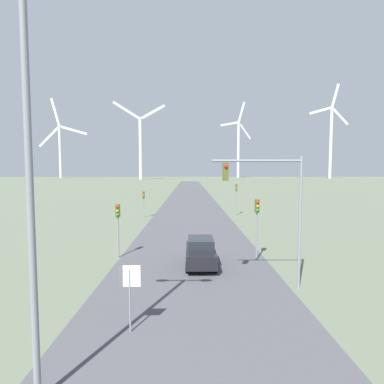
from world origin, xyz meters
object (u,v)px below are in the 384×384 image
(streetlamp, at_px, (28,126))
(wind_turbine_center, at_px, (238,144))
(traffic_light_post_mid_left, at_px, (143,198))
(car_approaching, at_px, (201,252))
(traffic_light_mast_overhead, at_px, (272,196))
(wind_turbine_far_left, at_px, (60,145))
(traffic_light_post_near_right, at_px, (257,216))
(stop_sign_near, at_px, (130,286))
(wind_turbine_left, at_px, (140,141))
(wind_turbine_right, at_px, (331,136))
(traffic_light_post_near_left, at_px, (118,218))
(traffic_light_post_mid_right, at_px, (236,193))

(streetlamp, bearing_deg, wind_turbine_center, 79.60)
(traffic_light_post_mid_left, height_order, car_approaching, traffic_light_post_mid_left)
(traffic_light_mast_overhead, distance_m, wind_turbine_far_left, 262.35)
(streetlamp, distance_m, traffic_light_post_near_right, 15.53)
(stop_sign_near, relative_size, traffic_light_mast_overhead, 0.38)
(stop_sign_near, distance_m, wind_turbine_left, 197.83)
(traffic_light_post_near_right, xyz_separation_m, car_approaching, (-3.82, -1.26, -2.10))
(traffic_light_post_near_right, distance_m, car_approaching, 4.54)
(wind_turbine_right, bearing_deg, stop_sign_near, -116.73)
(traffic_light_post_near_left, relative_size, wind_turbine_left, 0.07)
(traffic_light_post_mid_right, xyz_separation_m, wind_turbine_center, (35.89, 219.04, 25.89))
(traffic_light_post_mid_right, distance_m, car_approaching, 22.35)
(traffic_light_post_near_left, height_order, traffic_light_mast_overhead, traffic_light_mast_overhead)
(traffic_light_post_mid_left, bearing_deg, stop_sign_near, -82.35)
(traffic_light_post_near_left, xyz_separation_m, traffic_light_post_near_right, (9.49, -0.76, 0.29))
(wind_turbine_far_left, bearing_deg, wind_turbine_right, -4.43)
(wind_turbine_far_left, distance_m, wind_turbine_center, 149.96)
(traffic_light_mast_overhead, bearing_deg, traffic_light_post_near_right, 85.31)
(traffic_light_post_mid_left, relative_size, wind_turbine_far_left, 0.05)
(wind_turbine_left, bearing_deg, wind_turbine_far_left, 147.95)
(traffic_light_post_near_right, height_order, traffic_light_post_mid_left, traffic_light_post_near_right)
(traffic_light_post_mid_right, bearing_deg, wind_turbine_far_left, 118.33)
(traffic_light_post_mid_right, xyz_separation_m, wind_turbine_right, (104.08, 194.33, 29.79))
(wind_turbine_left, distance_m, wind_turbine_right, 146.81)
(traffic_light_post_mid_left, relative_size, traffic_light_post_mid_right, 0.80)
(traffic_light_post_mid_right, distance_m, wind_turbine_far_left, 241.14)
(wind_turbine_left, distance_m, wind_turbine_center, 93.03)
(traffic_light_post_mid_left, distance_m, wind_turbine_left, 170.27)
(traffic_light_post_near_right, bearing_deg, wind_turbine_far_left, 115.84)
(traffic_light_post_near_right, height_order, wind_turbine_right, wind_turbine_right)
(traffic_light_post_mid_right, distance_m, wind_turbine_left, 170.85)
(stop_sign_near, xyz_separation_m, car_approaching, (2.92, 7.72, -0.87))
(traffic_light_post_mid_right, relative_size, wind_turbine_center, 0.06)
(wind_turbine_far_left, bearing_deg, streetlamp, -66.98)
(traffic_light_post_mid_right, distance_m, traffic_light_mast_overhead, 25.29)
(traffic_light_post_mid_right, height_order, car_approaching, traffic_light_post_mid_right)
(stop_sign_near, relative_size, traffic_light_post_near_right, 0.62)
(wind_turbine_center, bearing_deg, streetlamp, -100.40)
(traffic_light_post_mid_right, xyz_separation_m, car_approaching, (-5.60, -21.53, -2.17))
(traffic_light_post_near_left, bearing_deg, streetlamp, -85.71)
(streetlamp, bearing_deg, wind_turbine_left, 98.43)
(traffic_light_mast_overhead, height_order, wind_turbine_left, wind_turbine_left)
(streetlamp, xyz_separation_m, wind_turbine_center, (46.18, 251.63, 21.85))
(streetlamp, height_order, wind_turbine_right, wind_turbine_right)
(wind_turbine_center, distance_m, wind_turbine_right, 72.63)
(car_approaching, xyz_separation_m, wind_turbine_far_left, (-108.25, 232.72, 26.32))
(traffic_light_post_near_left, bearing_deg, wind_turbine_center, 78.82)
(traffic_light_post_near_left, height_order, traffic_light_post_mid_right, traffic_light_post_mid_right)
(traffic_light_post_near_right, bearing_deg, wind_turbine_right, 63.74)
(traffic_light_mast_overhead, xyz_separation_m, wind_turbine_far_left, (-111.67, 236.34, 22.45))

